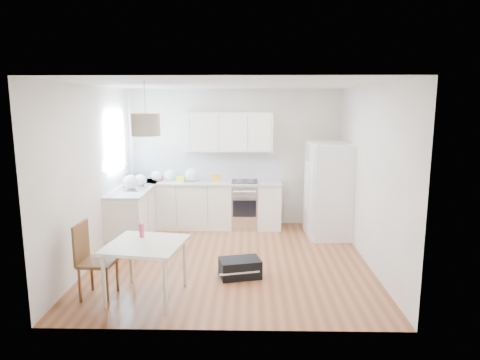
{
  "coord_description": "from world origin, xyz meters",
  "views": [
    {
      "loc": [
        0.28,
        -6.37,
        2.44
      ],
      "look_at": [
        0.14,
        0.4,
        1.2
      ],
      "focal_mm": 32.0,
      "sensor_mm": 36.0,
      "label": 1
    }
  ],
  "objects_px": {
    "gym_bag": "(240,268)",
    "refrigerator": "(329,190)",
    "dining_chair": "(98,261)",
    "dining_table": "(146,249)"
  },
  "relations": [
    {
      "from": "gym_bag",
      "to": "refrigerator",
      "type": "bearing_deg",
      "value": 36.0
    },
    {
      "from": "refrigerator",
      "to": "gym_bag",
      "type": "height_order",
      "value": "refrigerator"
    },
    {
      "from": "refrigerator",
      "to": "dining_table",
      "type": "bearing_deg",
      "value": -140.03
    },
    {
      "from": "dining_table",
      "to": "gym_bag",
      "type": "height_order",
      "value": "dining_table"
    },
    {
      "from": "dining_table",
      "to": "dining_chair",
      "type": "height_order",
      "value": "dining_chair"
    },
    {
      "from": "dining_table",
      "to": "dining_chair",
      "type": "xyz_separation_m",
      "value": [
        -0.61,
        -0.0,
        -0.16
      ]
    },
    {
      "from": "dining_table",
      "to": "gym_bag",
      "type": "bearing_deg",
      "value": 38.43
    },
    {
      "from": "refrigerator",
      "to": "gym_bag",
      "type": "distance_m",
      "value": 2.59
    },
    {
      "from": "refrigerator",
      "to": "dining_table",
      "type": "xyz_separation_m",
      "value": [
        -2.75,
        -2.58,
        -0.23
      ]
    },
    {
      "from": "dining_chair",
      "to": "gym_bag",
      "type": "bearing_deg",
      "value": 24.29
    }
  ]
}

